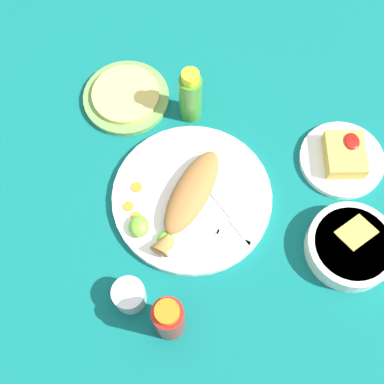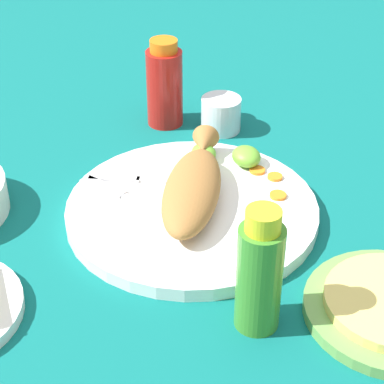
{
  "view_description": "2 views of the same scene",
  "coord_description": "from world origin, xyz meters",
  "px_view_note": "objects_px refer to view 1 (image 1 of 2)",
  "views": [
    {
      "loc": [
        -0.42,
        0.01,
        1.03
      ],
      "look_at": [
        0.0,
        0.0,
        0.04
      ],
      "focal_mm": 50.0,
      "sensor_mm": 36.0,
      "label": 1
    },
    {
      "loc": [
        0.69,
        -0.25,
        0.54
      ],
      "look_at": [
        0.0,
        0.0,
        0.04
      ],
      "focal_mm": 65.0,
      "sensor_mm": 36.0,
      "label": 2
    }
  ],
  "objects_px": {
    "guacamole_bowl": "(351,246)",
    "fork_near": "(229,214)",
    "fork_far": "(212,231)",
    "main_plate": "(192,198)",
    "salt_cup": "(130,296)",
    "hot_sauce_bottle_green": "(188,96)",
    "side_plate_fries": "(342,160)",
    "tortilla_plate": "(126,98)",
    "hot_sauce_bottle_red": "(169,319)",
    "fried_fish": "(189,196)"
  },
  "relations": [
    {
      "from": "fried_fish",
      "to": "hot_sauce_bottle_red",
      "type": "bearing_deg",
      "value": -161.49
    },
    {
      "from": "hot_sauce_bottle_red",
      "to": "side_plate_fries",
      "type": "height_order",
      "value": "hot_sauce_bottle_red"
    },
    {
      "from": "hot_sauce_bottle_red",
      "to": "tortilla_plate",
      "type": "distance_m",
      "value": 0.52
    },
    {
      "from": "hot_sauce_bottle_red",
      "to": "hot_sauce_bottle_green",
      "type": "xyz_separation_m",
      "value": [
        0.46,
        -0.04,
        0.0
      ]
    },
    {
      "from": "hot_sauce_bottle_red",
      "to": "tortilla_plate",
      "type": "relative_size",
      "value": 0.73
    },
    {
      "from": "tortilla_plate",
      "to": "hot_sauce_bottle_red",
      "type": "bearing_deg",
      "value": -168.94
    },
    {
      "from": "main_plate",
      "to": "fried_fish",
      "type": "distance_m",
      "value": 0.03
    },
    {
      "from": "fork_far",
      "to": "main_plate",
      "type": "bearing_deg",
      "value": 142.12
    },
    {
      "from": "fork_near",
      "to": "hot_sauce_bottle_red",
      "type": "height_order",
      "value": "hot_sauce_bottle_red"
    },
    {
      "from": "fried_fish",
      "to": "tortilla_plate",
      "type": "xyz_separation_m",
      "value": [
        0.26,
        0.14,
        -0.03
      ]
    },
    {
      "from": "guacamole_bowl",
      "to": "hot_sauce_bottle_green",
      "type": "bearing_deg",
      "value": 44.26
    },
    {
      "from": "fork_far",
      "to": "salt_cup",
      "type": "distance_m",
      "value": 0.21
    },
    {
      "from": "fork_near",
      "to": "fork_far",
      "type": "height_order",
      "value": "same"
    },
    {
      "from": "side_plate_fries",
      "to": "fork_near",
      "type": "bearing_deg",
      "value": 116.8
    },
    {
      "from": "fork_near",
      "to": "side_plate_fries",
      "type": "xyz_separation_m",
      "value": [
        0.12,
        -0.25,
        -0.01
      ]
    },
    {
      "from": "fork_near",
      "to": "hot_sauce_bottle_green",
      "type": "bearing_deg",
      "value": 162.07
    },
    {
      "from": "salt_cup",
      "to": "guacamole_bowl",
      "type": "distance_m",
      "value": 0.44
    },
    {
      "from": "main_plate",
      "to": "fork_near",
      "type": "xyz_separation_m",
      "value": [
        -0.04,
        -0.07,
        0.01
      ]
    },
    {
      "from": "fork_near",
      "to": "salt_cup",
      "type": "distance_m",
      "value": 0.25
    },
    {
      "from": "side_plate_fries",
      "to": "fork_far",
      "type": "bearing_deg",
      "value": 119.48
    },
    {
      "from": "hot_sauce_bottle_green",
      "to": "side_plate_fries",
      "type": "xyz_separation_m",
      "value": [
        -0.12,
        -0.33,
        -0.06
      ]
    },
    {
      "from": "fork_near",
      "to": "side_plate_fries",
      "type": "distance_m",
      "value": 0.28
    },
    {
      "from": "salt_cup",
      "to": "side_plate_fries",
      "type": "bearing_deg",
      "value": -56.93
    },
    {
      "from": "fork_near",
      "to": "salt_cup",
      "type": "bearing_deg",
      "value": -85.55
    },
    {
      "from": "fried_fish",
      "to": "tortilla_plate",
      "type": "relative_size",
      "value": 1.25
    },
    {
      "from": "hot_sauce_bottle_red",
      "to": "tortilla_plate",
      "type": "xyz_separation_m",
      "value": [
        0.5,
        0.1,
        -0.06
      ]
    },
    {
      "from": "main_plate",
      "to": "salt_cup",
      "type": "relative_size",
      "value": 5.24
    },
    {
      "from": "fork_far",
      "to": "tortilla_plate",
      "type": "relative_size",
      "value": 0.9
    },
    {
      "from": "tortilla_plate",
      "to": "salt_cup",
      "type": "bearing_deg",
      "value": -177.14
    },
    {
      "from": "main_plate",
      "to": "fried_fish",
      "type": "relative_size",
      "value": 1.37
    },
    {
      "from": "hot_sauce_bottle_red",
      "to": "guacamole_bowl",
      "type": "height_order",
      "value": "hot_sauce_bottle_red"
    },
    {
      "from": "fork_near",
      "to": "hot_sauce_bottle_green",
      "type": "height_order",
      "value": "hot_sauce_bottle_green"
    },
    {
      "from": "fork_near",
      "to": "fork_far",
      "type": "distance_m",
      "value": 0.05
    },
    {
      "from": "hot_sauce_bottle_red",
      "to": "salt_cup",
      "type": "distance_m",
      "value": 0.1
    },
    {
      "from": "fried_fish",
      "to": "hot_sauce_bottle_green",
      "type": "bearing_deg",
      "value": 27.63
    },
    {
      "from": "hot_sauce_bottle_red",
      "to": "salt_cup",
      "type": "height_order",
      "value": "hot_sauce_bottle_red"
    },
    {
      "from": "hot_sauce_bottle_green",
      "to": "hot_sauce_bottle_red",
      "type": "bearing_deg",
      "value": 175.0
    },
    {
      "from": "hot_sauce_bottle_green",
      "to": "tortilla_plate",
      "type": "relative_size",
      "value": 0.77
    },
    {
      "from": "main_plate",
      "to": "hot_sauce_bottle_red",
      "type": "distance_m",
      "value": 0.27
    },
    {
      "from": "salt_cup",
      "to": "tortilla_plate",
      "type": "height_order",
      "value": "salt_cup"
    },
    {
      "from": "salt_cup",
      "to": "tortilla_plate",
      "type": "bearing_deg",
      "value": 2.86
    },
    {
      "from": "main_plate",
      "to": "fork_far",
      "type": "relative_size",
      "value": 1.89
    },
    {
      "from": "main_plate",
      "to": "tortilla_plate",
      "type": "xyz_separation_m",
      "value": [
        0.25,
        0.14,
        -0.0
      ]
    },
    {
      "from": "fork_near",
      "to": "tortilla_plate",
      "type": "height_order",
      "value": "fork_near"
    },
    {
      "from": "fork_near",
      "to": "fork_far",
      "type": "xyz_separation_m",
      "value": [
        -0.03,
        0.03,
        0.0
      ]
    },
    {
      "from": "guacamole_bowl",
      "to": "fork_near",
      "type": "bearing_deg",
      "value": 72.81
    },
    {
      "from": "side_plate_fries",
      "to": "tortilla_plate",
      "type": "xyz_separation_m",
      "value": [
        0.16,
        0.46,
        0.0
      ]
    },
    {
      "from": "fried_fish",
      "to": "fork_far",
      "type": "xyz_separation_m",
      "value": [
        -0.07,
        -0.04,
        -0.02
      ]
    },
    {
      "from": "fork_far",
      "to": "tortilla_plate",
      "type": "bearing_deg",
      "value": 144.47
    },
    {
      "from": "guacamole_bowl",
      "to": "tortilla_plate",
      "type": "distance_m",
      "value": 0.58
    }
  ]
}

